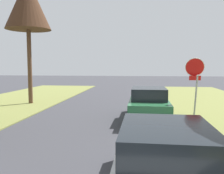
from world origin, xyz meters
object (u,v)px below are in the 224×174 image
Objects in this scene: street_tree_left_mid_b at (28,4)px; parked_sedan_white at (165,168)px; parked_sedan_green at (149,105)px; stop_sign_far at (195,77)px.

parked_sedan_white is at bearing -54.20° from street_tree_left_mid_b.
stop_sign_far is at bearing -29.63° from parked_sedan_green.
parked_sedan_white is at bearing -89.64° from parked_sedan_green.
street_tree_left_mid_b is at bearing 154.25° from parked_sedan_green.
parked_sedan_green is (-0.05, 7.19, 0.00)m from parked_sedan_white.
street_tree_left_mid_b is at bearing 125.80° from parked_sedan_white.
street_tree_left_mid_b is at bearing 153.47° from stop_sign_far.
parked_sedan_white is 7.19m from parked_sedan_green.
stop_sign_far is 0.35× the size of street_tree_left_mid_b.
street_tree_left_mid_b is 14.81m from parked_sedan_white.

